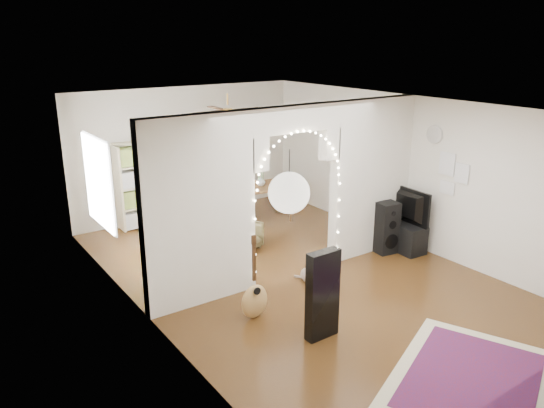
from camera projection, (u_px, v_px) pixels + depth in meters
floor at (294, 272)px, 8.62m from camera, size 7.50×7.50×0.00m
ceiling at (296, 105)px, 7.80m from camera, size 5.00×7.50×0.02m
wall_back at (187, 151)px, 11.14m from camera, size 5.00×0.02×2.70m
wall_front at (522, 280)px, 5.27m from camera, size 5.00×0.02×2.70m
wall_left at (141, 224)px, 6.85m from camera, size 0.02×7.50×2.70m
wall_right at (405, 170)px, 9.57m from camera, size 0.02×7.50×2.70m
divider_wall at (295, 188)px, 8.18m from camera, size 5.00×0.20×2.70m
fairy_lights at (300, 182)px, 8.04m from camera, size 1.64×0.04×1.60m
window at (98, 182)px, 8.22m from camera, size 0.04×1.20×1.40m
wall_clock at (435, 134)px, 8.86m from camera, size 0.03×0.31×0.31m
picture_frames at (451, 174)px, 8.73m from camera, size 0.02×0.50×0.70m
paper_lantern at (289, 193)px, 5.02m from camera, size 0.40×0.40×0.40m
ceiling_fan at (228, 110)px, 9.45m from camera, size 1.10×1.10×0.30m
area_rug at (472, 379)px, 5.92m from camera, size 2.63×2.36×0.02m
guitar_case at (323, 295)px, 6.60m from camera, size 0.45×0.16×1.17m
acoustic_guitar at (254, 288)px, 7.10m from camera, size 0.41×0.16×1.02m
tabby_cat at (310, 275)px, 8.20m from camera, size 0.29×0.51×0.34m
floor_speaker at (387, 228)px, 9.29m from camera, size 0.40×0.36×0.92m
media_console at (399, 235)px, 9.54m from camera, size 0.46×1.02×0.50m
tv at (402, 205)px, 9.37m from camera, size 0.20×1.08×0.62m
bookcase at (158, 182)px, 10.66m from camera, size 1.69×1.08×1.71m
dining_table at (261, 189)px, 10.83m from camera, size 1.30×0.97×0.76m
flower_vase at (261, 181)px, 10.78m from camera, size 0.21×0.21×0.19m
dining_chair_left at (205, 247)px, 8.98m from camera, size 0.63×0.64×0.50m
dining_chair_right at (243, 236)px, 9.51m from camera, size 0.66×0.67×0.50m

